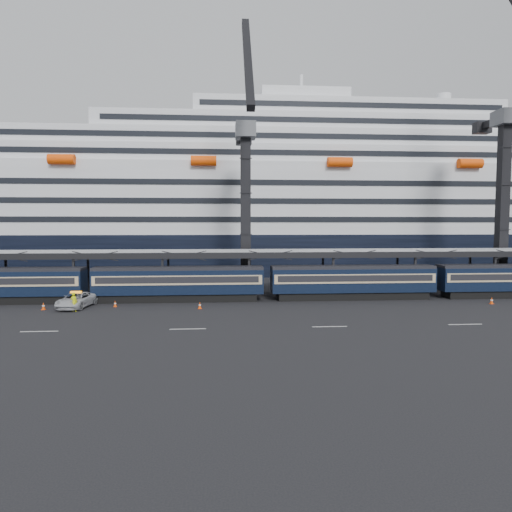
# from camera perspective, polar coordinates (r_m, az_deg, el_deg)

# --- Properties ---
(ground) EXTENTS (260.00, 260.00, 0.00)m
(ground) POSITION_cam_1_polar(r_m,az_deg,el_deg) (48.49, 24.47, -6.73)
(ground) COLOR black
(ground) RESTS_ON ground
(train) EXTENTS (133.05, 3.00, 4.05)m
(train) POSITION_cam_1_polar(r_m,az_deg,el_deg) (55.32, 15.30, -2.92)
(train) COLOR black
(train) RESTS_ON ground
(canopy) EXTENTS (130.00, 6.25, 5.53)m
(canopy) POSITION_cam_1_polar(r_m,az_deg,el_deg) (60.44, 18.25, 0.50)
(canopy) COLOR gray
(canopy) RESTS_ON ground
(cruise_ship) EXTENTS (214.09, 28.84, 34.00)m
(cruise_ship) POSITION_cam_1_polar(r_m,az_deg,el_deg) (90.53, 9.93, 6.23)
(cruise_ship) COLOR black
(cruise_ship) RESTS_ON ground
(crane_dark_near) EXTENTS (4.50, 17.75, 35.08)m
(crane_dark_near) POSITION_cam_1_polar(r_m,az_deg,el_deg) (60.51, -1.29, 7.03)
(crane_dark_near) COLOR #4C4F53
(crane_dark_near) RESTS_ON ground
(crane_dark_mid) EXTENTS (4.50, 18.24, 39.64)m
(crane_dark_mid) POSITION_cam_1_polar(r_m,az_deg,el_deg) (70.65, 28.67, 7.27)
(crane_dark_mid) COLOR #4C4F53
(crane_dark_mid) RESTS_ON ground
(pickup_truck) EXTENTS (3.32, 5.93, 1.57)m
(pickup_truck) POSITION_cam_1_polar(r_m,az_deg,el_deg) (51.50, -21.55, -5.16)
(pickup_truck) COLOR #B4B6BC
(pickup_truck) RESTS_ON ground
(worker) EXTENTS (0.80, 0.64, 1.92)m
(worker) POSITION_cam_1_polar(r_m,az_deg,el_deg) (49.26, -21.80, -5.36)
(worker) COLOR #CDDC0B
(worker) RESTS_ON ground
(traffic_cone_a) EXTENTS (0.38, 0.38, 0.76)m
(traffic_cone_a) POSITION_cam_1_polar(r_m,az_deg,el_deg) (51.61, -25.04, -5.69)
(traffic_cone_a) COLOR #FF4A08
(traffic_cone_a) RESTS_ON ground
(traffic_cone_b) EXTENTS (0.33, 0.33, 0.67)m
(traffic_cone_b) POSITION_cam_1_polar(r_m,az_deg,el_deg) (50.73, -17.19, -5.71)
(traffic_cone_b) COLOR #FF4A08
(traffic_cone_b) RESTS_ON ground
(traffic_cone_c) EXTENTS (0.37, 0.37, 0.73)m
(traffic_cone_c) POSITION_cam_1_polar(r_m,az_deg,el_deg) (47.72, -7.04, -6.13)
(traffic_cone_c) COLOR #FF4A08
(traffic_cone_c) RESTS_ON ground
(traffic_cone_d) EXTENTS (0.39, 0.39, 0.77)m
(traffic_cone_d) POSITION_cam_1_polar(r_m,az_deg,el_deg) (56.47, 27.37, -4.95)
(traffic_cone_d) COLOR #FF4A08
(traffic_cone_d) RESTS_ON ground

